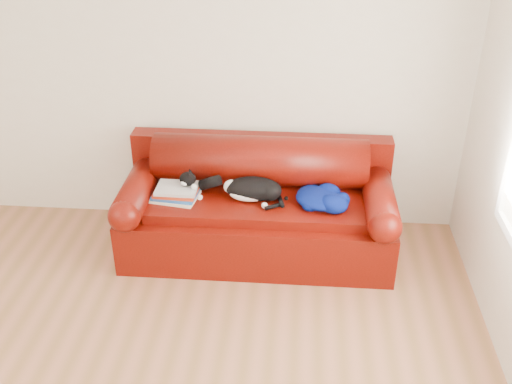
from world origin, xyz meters
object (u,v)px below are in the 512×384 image
Objects in this scene: book_stack at (176,193)px; blanket at (321,198)px; cat at (252,189)px; sofa_base at (257,225)px.

book_stack is 0.82× the size of blanket.
cat reaches higher than book_stack.
book_stack is at bearing 179.70° from blanket.
blanket is at bearing 8.95° from cat.
sofa_base is at bearing 7.35° from book_stack.
blanket is (1.11, -0.01, 0.01)m from book_stack.
book_stack is 0.59m from cat.
blanket reaches higher than book_stack.
cat reaches higher than sofa_base.
cat is (0.58, 0.03, 0.04)m from book_stack.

